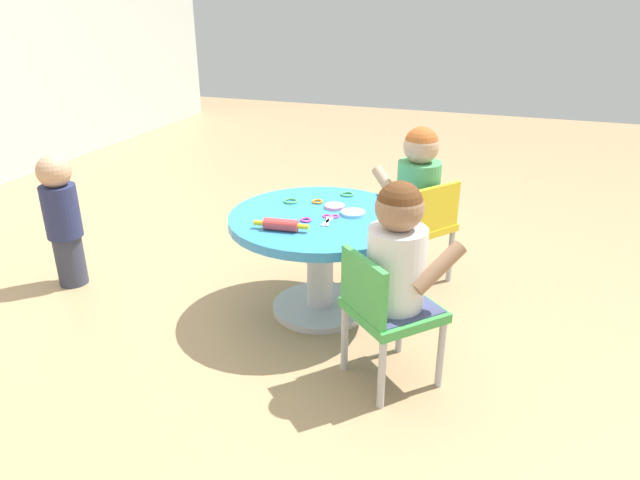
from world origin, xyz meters
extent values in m
plane|color=tan|center=(0.00, 0.00, 0.00)|extent=(10.00, 10.00, 0.00)
cylinder|color=silver|center=(0.00, 0.00, 0.01)|extent=(0.44, 0.44, 0.03)
cylinder|color=silver|center=(0.00, 0.00, 0.22)|extent=(0.12, 0.12, 0.43)
cylinder|color=#338CD1|center=(0.00, 0.00, 0.45)|extent=(0.80, 0.80, 0.04)
cylinder|color=#B7B7BC|center=(-0.39, -0.61, 0.14)|extent=(0.03, 0.03, 0.28)
cylinder|color=#B7B7BC|center=(-0.21, -0.42, 0.14)|extent=(0.03, 0.03, 0.28)
cylinder|color=#B7B7BC|center=(-0.58, -0.43, 0.14)|extent=(0.03, 0.03, 0.28)
cylinder|color=#B7B7BC|center=(-0.40, -0.24, 0.14)|extent=(0.03, 0.03, 0.28)
cube|color=green|center=(-0.39, -0.43, 0.30)|extent=(0.42, 0.42, 0.04)
cube|color=green|center=(-0.49, -0.33, 0.43)|extent=(0.20, 0.21, 0.22)
cube|color=#3F4772|center=(-0.39, -0.43, 0.30)|extent=(0.38, 0.38, 0.04)
cylinder|color=white|center=(-0.39, -0.43, 0.47)|extent=(0.21, 0.21, 0.30)
sphere|color=#997051|center=(-0.39, -0.43, 0.70)|extent=(0.17, 0.17, 0.17)
sphere|color=#593319|center=(-0.39, -0.43, 0.71)|extent=(0.16, 0.16, 0.16)
cylinder|color=#997051|center=(-0.40, -0.57, 0.49)|extent=(0.19, 0.19, 0.17)
cylinder|color=#997051|center=(-0.25, -0.41, 0.49)|extent=(0.19, 0.19, 0.17)
cylinder|color=#B7B7BC|center=(0.65, -0.32, 0.14)|extent=(0.03, 0.03, 0.28)
cylinder|color=#B7B7BC|center=(0.44, -0.16, 0.14)|extent=(0.03, 0.03, 0.28)
cylinder|color=#B7B7BC|center=(0.50, -0.53, 0.14)|extent=(0.03, 0.03, 0.28)
cylinder|color=#B7B7BC|center=(0.29, -0.37, 0.14)|extent=(0.03, 0.03, 0.28)
cube|color=yellow|center=(0.47, -0.34, 0.30)|extent=(0.42, 0.42, 0.04)
cube|color=yellow|center=(0.39, -0.45, 0.43)|extent=(0.23, 0.18, 0.22)
cube|color=#3F4772|center=(0.47, -0.34, 0.30)|extent=(0.38, 0.38, 0.04)
cylinder|color=#4CA566|center=(0.47, -0.34, 0.47)|extent=(0.21, 0.21, 0.30)
sphere|color=tan|center=(0.47, -0.34, 0.70)|extent=(0.17, 0.17, 0.17)
sphere|color=#B25926|center=(0.47, -0.34, 0.71)|extent=(0.16, 0.16, 0.16)
cylinder|color=tan|center=(0.62, -0.33, 0.49)|extent=(0.17, 0.20, 0.17)
cylinder|color=tan|center=(0.44, -0.20, 0.49)|extent=(0.17, 0.20, 0.17)
cylinder|color=#33384C|center=(-0.16, 1.27, 0.13)|extent=(0.14, 0.14, 0.26)
cylinder|color=navy|center=(-0.16, 1.27, 0.39)|extent=(0.17, 0.17, 0.26)
sphere|color=tan|center=(-0.16, 1.27, 0.59)|extent=(0.16, 0.16, 0.16)
cylinder|color=#D83F3F|center=(-0.22, 0.09, 0.50)|extent=(0.07, 0.14, 0.05)
cylinder|color=yellow|center=(-0.23, 0.19, 0.50)|extent=(0.03, 0.05, 0.02)
cylinder|color=yellow|center=(-0.21, 0.00, 0.50)|extent=(0.03, 0.05, 0.02)
cube|color=silver|center=(-0.07, -0.06, 0.48)|extent=(0.11, 0.05, 0.01)
cube|color=silver|center=(-0.07, -0.06, 0.48)|extent=(0.11, 0.03, 0.01)
torus|color=#D83F99|center=(-0.01, -0.03, 0.48)|extent=(0.04, 0.04, 0.01)
torus|color=#D83F99|center=(0.00, -0.07, 0.48)|extent=(0.04, 0.04, 0.01)
cylinder|color=pink|center=(0.11, -0.03, 0.48)|extent=(0.09, 0.09, 0.01)
cylinder|color=#8CCCF2|center=(0.06, -0.13, 0.48)|extent=(0.11, 0.11, 0.01)
torus|color=#4CB259|center=(0.12, 0.19, 0.48)|extent=(0.07, 0.07, 0.01)
torus|color=#D83FA5|center=(-0.09, 0.03, 0.48)|extent=(0.05, 0.05, 0.01)
torus|color=orange|center=(0.15, 0.07, 0.48)|extent=(0.05, 0.05, 0.01)
torus|color=#4CB259|center=(0.29, -0.03, 0.48)|extent=(0.06, 0.06, 0.01)
camera|label=1|loc=(-2.23, -0.78, 1.38)|focal=32.55mm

